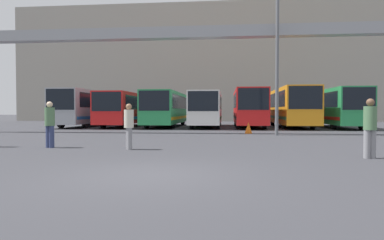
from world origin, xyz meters
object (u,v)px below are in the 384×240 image
Objects in this scene: bus_slot_1 at (126,108)px; bus_slot_5 at (290,105)px; pedestrian_mid_left at (50,123)px; lamp_post at (277,53)px; pedestrian_near_right at (129,125)px; traffic_cone at (248,128)px; bus_slot_6 at (336,106)px; bus_slot_4 at (249,106)px; bus_slot_0 at (87,106)px; pedestrian_far_center at (370,127)px; bus_slot_3 at (207,107)px; bus_slot_2 at (166,107)px.

bus_slot_1 is 0.90× the size of bus_slot_5.
lamp_post is (9.85, 7.69, 3.85)m from pedestrian_mid_left.
pedestrian_near_right is 10.72m from traffic_cone.
bus_slot_5 is 3.72m from bus_slot_6.
bus_slot_4 reaches higher than pedestrian_mid_left.
pedestrian_far_center is at bearing -48.48° from bus_slot_0.
bus_slot_6 is (10.97, -0.00, 0.12)m from bus_slot_3.
traffic_cone is (10.43, -8.26, -1.36)m from bus_slot_1.
bus_slot_5 is 20.50m from pedestrian_near_right.
bus_slot_4 is 5.87× the size of pedestrian_mid_left.
bus_slot_0 is 18.64m from lamp_post.
traffic_cone is at bearing -51.28° from bus_slot_2.
bus_slot_1 is 18.29m from bus_slot_6.
pedestrian_mid_left is (-8.85, -17.57, -0.87)m from bus_slot_4.
bus_slot_2 is at bearing 176.00° from bus_slot_3.
bus_slot_5 is at bearing 5.02° from bus_slot_3.
bus_slot_6 reaches higher than traffic_cone.
bus_slot_0 is 16.39m from traffic_cone.
bus_slot_0 is at bearing -178.52° from bus_slot_2.
bus_slot_5 reaches higher than pedestrian_mid_left.
pedestrian_near_right is (-1.91, -17.64, -0.81)m from bus_slot_3.
bus_slot_4 is at bearing -0.13° from bus_slot_2.
pedestrian_near_right is (-5.57, -17.88, -0.92)m from bus_slot_4.
bus_slot_5 reaches higher than bus_slot_6.
bus_slot_2 reaches higher than bus_slot_3.
pedestrian_mid_left is at bearing -94.97° from bus_slot_2.
bus_slot_0 is at bearing 148.18° from lamp_post.
lamp_post is (1.00, -9.87, 2.98)m from bus_slot_4.
traffic_cone is 4.94m from lamp_post.
lamp_post is at bearing -104.49° from bus_slot_5.
bus_slot_3 is 8.86m from traffic_cone.
pedestrian_far_center is 0.21× the size of lamp_post.
bus_slot_1 is at bearing -177.76° from bus_slot_5.
bus_slot_0 reaches higher than bus_slot_2.
bus_slot_1 is at bearing 114.22° from pedestrian_mid_left.
bus_slot_1 is 1.16× the size of lamp_post.
bus_slot_1 is 7.32m from bus_slot_3.
bus_slot_3 is 10.97m from bus_slot_6.
bus_slot_1 is at bearing 0.06° from bus_slot_0.
bus_slot_4 is at bearing 0.68° from bus_slot_0.
pedestrian_far_center is (6.08, -19.20, -0.75)m from bus_slot_3.
bus_slot_5 is (10.97, 0.39, 0.15)m from bus_slot_2.
bus_slot_0 is at bearing 149.63° from traffic_cone.
bus_slot_6 is (14.63, -0.26, 0.08)m from bus_slot_2.
bus_slot_0 is 0.96× the size of bus_slot_2.
pedestrian_mid_left is at bearing -83.02° from bus_slot_1.
lamp_post reaches higher than traffic_cone.
bus_slot_6 is 5.61× the size of pedestrian_mid_left.
lamp_post reaches higher than bus_slot_4.
bus_slot_1 is at bearing 179.45° from bus_slot_3.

